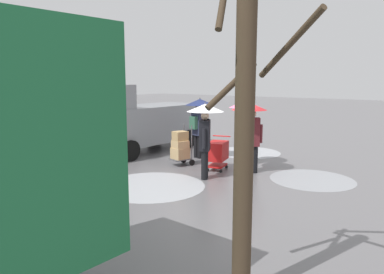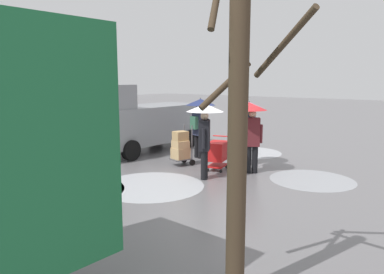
# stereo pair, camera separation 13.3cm
# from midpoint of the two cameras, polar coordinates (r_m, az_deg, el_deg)

# --- Properties ---
(ground_plane) EXTENTS (90.00, 90.00, 0.00)m
(ground_plane) POSITION_cam_midpoint_polar(r_m,az_deg,el_deg) (11.38, 4.74, -5.12)
(ground_plane) COLOR slate
(slush_patch_near_cluster) EXTENTS (2.46, 2.46, 0.01)m
(slush_patch_near_cluster) POSITION_cam_midpoint_polar(r_m,az_deg,el_deg) (14.12, 9.20, -2.42)
(slush_patch_near_cluster) COLOR #ADAFB5
(slush_patch_near_cluster) RESTS_ON ground
(slush_patch_under_van) EXTENTS (2.81, 2.81, 0.01)m
(slush_patch_under_van) POSITION_cam_midpoint_polar(r_m,az_deg,el_deg) (9.71, -6.05, -7.61)
(slush_patch_under_van) COLOR #ADAFB5
(slush_patch_under_van) RESTS_ON ground
(slush_patch_mid_street) EXTENTS (2.99, 2.99, 0.01)m
(slush_patch_mid_street) POSITION_cam_midpoint_polar(r_m,az_deg,el_deg) (9.72, -19.08, -8.03)
(slush_patch_mid_street) COLOR silver
(slush_patch_mid_street) RESTS_ON ground
(slush_patch_far_side) EXTENTS (2.33, 2.33, 0.01)m
(slush_patch_far_side) POSITION_cam_midpoint_polar(r_m,az_deg,el_deg) (10.75, 18.66, -6.40)
(slush_patch_far_side) COLOR #999BA0
(slush_patch_far_side) RESTS_ON ground
(cargo_van_parked_right) EXTENTS (2.29, 5.38, 2.60)m
(cargo_van_parked_right) POSITION_cam_midpoint_polar(r_m,az_deg,el_deg) (14.17, -7.96, 2.46)
(cargo_van_parked_right) COLOR gray
(cargo_van_parked_right) RESTS_ON ground
(shopping_cart_vendor) EXTENTS (0.77, 0.95, 1.02)m
(shopping_cart_vendor) POSITION_cam_midpoint_polar(r_m,az_deg,el_deg) (11.23, 4.36, -2.34)
(shopping_cart_vendor) COLOR red
(shopping_cart_vendor) RESTS_ON ground
(hand_dolly_boxes) EXTENTS (0.67, 0.81, 1.32)m
(hand_dolly_boxes) POSITION_cam_midpoint_polar(r_m,az_deg,el_deg) (11.78, -1.45, -1.56)
(hand_dolly_boxes) COLOR #515156
(hand_dolly_boxes) RESTS_ON ground
(pedestrian_pink_side) EXTENTS (1.04, 1.04, 2.15)m
(pedestrian_pink_side) POSITION_cam_midpoint_polar(r_m,az_deg,el_deg) (11.80, 8.85, 3.06)
(pedestrian_pink_side) COLOR black
(pedestrian_pink_side) RESTS_ON ground
(pedestrian_black_side) EXTENTS (1.04, 1.04, 2.15)m
(pedestrian_black_side) POSITION_cam_midpoint_polar(r_m,az_deg,el_deg) (12.75, 1.49, 3.59)
(pedestrian_black_side) COLOR black
(pedestrian_black_side) RESTS_ON ground
(pedestrian_white_side) EXTENTS (1.04, 1.04, 2.15)m
(pedestrian_white_side) POSITION_cam_midpoint_polar(r_m,az_deg,el_deg) (10.10, 2.39, 2.25)
(pedestrian_white_side) COLOR black
(pedestrian_white_side) RESTS_ON ground
(pedestrian_far_side) EXTENTS (1.04, 1.04, 2.15)m
(pedestrian_far_side) POSITION_cam_midpoint_polar(r_m,az_deg,el_deg) (10.83, 9.52, 2.51)
(pedestrian_far_side) COLOR black
(pedestrian_far_side) RESTS_ON ground
(bare_tree_near) EXTENTS (1.33, 1.24, 4.58)m
(bare_tree_near) POSITION_cam_midpoint_polar(r_m,az_deg,el_deg) (4.39, 8.24, 1.37)
(bare_tree_near) COLOR #423323
(bare_tree_near) RESTS_ON ground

